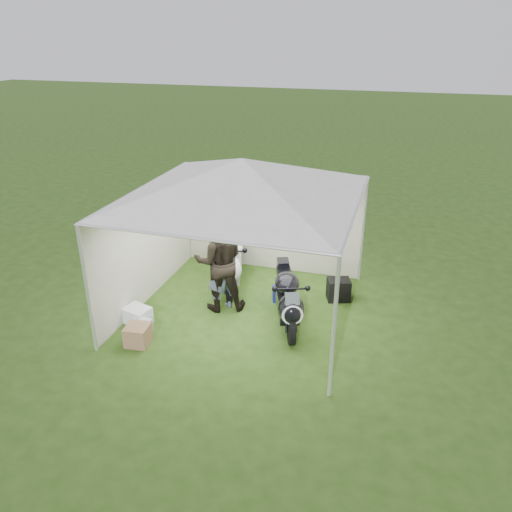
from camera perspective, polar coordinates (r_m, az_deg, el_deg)
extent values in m
plane|color=#254012|center=(9.82, -1.41, -6.18)|extent=(80.00, 80.00, 0.00)
cylinder|color=silver|center=(8.53, -18.72, -3.78)|extent=(0.06, 0.06, 2.30)
cylinder|color=silver|center=(7.17, 8.88, -8.35)|extent=(0.06, 0.06, 2.30)
cylinder|color=silver|center=(11.70, -7.77, 5.01)|extent=(0.06, 0.06, 2.30)
cylinder|color=silver|center=(10.75, 12.11, 2.89)|extent=(0.06, 0.06, 2.30)
cube|color=silver|center=(11.06, 1.75, 4.05)|extent=(4.00, 0.02, 2.30)
cube|color=silver|center=(10.04, -12.39, 1.31)|extent=(0.02, 4.00, 2.30)
cube|color=silver|center=(8.92, 10.83, -1.60)|extent=(0.02, 4.00, 2.30)
pyramid|color=white|center=(8.77, -1.59, 8.89)|extent=(5.66, 5.66, 0.70)
cube|color=#99A5B7|center=(11.34, -6.38, 8.16)|extent=(0.22, 0.02, 0.28)
cube|color=#99A5B7|center=(11.21, -4.72, 8.04)|extent=(0.22, 0.02, 0.28)
cube|color=#99A5B7|center=(11.09, -3.01, 7.90)|extent=(0.22, 0.01, 0.28)
cube|color=#99A5B7|center=(10.98, -1.28, 7.76)|extent=(0.22, 0.01, 0.28)
cube|color=#99A5B7|center=(11.42, -6.31, 6.71)|extent=(0.22, 0.02, 0.28)
cube|color=#99A5B7|center=(11.29, -4.67, 6.58)|extent=(0.22, 0.01, 0.28)
cube|color=#99A5B7|center=(11.18, -2.98, 6.43)|extent=(0.22, 0.02, 0.28)
cube|color=#99A5B7|center=(11.07, -1.26, 6.28)|extent=(0.22, 0.01, 0.28)
cylinder|color=#D8590C|center=(10.73, 2.81, 7.90)|extent=(3.20, 0.02, 0.02)
cylinder|color=black|center=(9.97, -3.02, -3.57)|extent=(0.28, 0.65, 0.64)
cylinder|color=black|center=(11.32, -2.52, 0.00)|extent=(0.33, 0.66, 0.64)
cube|color=white|center=(10.55, -2.78, -1.38)|extent=(0.63, 1.08, 0.32)
ellipsoid|color=white|center=(9.91, -3.02, -1.52)|extent=(0.64, 0.75, 0.54)
ellipsoid|color=white|center=(10.47, -2.79, 0.99)|extent=(0.63, 0.76, 0.38)
cube|color=black|center=(10.89, -2.65, 1.58)|extent=(0.44, 0.70, 0.15)
cube|color=white|center=(11.19, -2.55, 2.69)|extent=(0.31, 0.37, 0.19)
cube|color=black|center=(10.87, -2.66, 0.47)|extent=(0.26, 0.60, 0.11)
cube|color=#3F474C|center=(9.68, -3.11, -0.37)|extent=(0.29, 0.22, 0.23)
cylinder|color=black|center=(8.73, 4.03, -8.19)|extent=(0.30, 0.60, 0.61)
cylinder|color=black|center=(9.94, 3.08, -3.80)|extent=(0.35, 0.62, 0.61)
cube|color=black|center=(9.24, 3.57, -5.58)|extent=(0.65, 1.02, 0.30)
ellipsoid|color=black|center=(8.64, 4.02, -6.02)|extent=(0.63, 0.72, 0.51)
ellipsoid|color=black|center=(9.13, 3.57, -3.07)|extent=(0.63, 0.74, 0.36)
cube|color=black|center=(9.52, 3.29, -2.27)|extent=(0.45, 0.66, 0.14)
cube|color=black|center=(9.78, 3.09, -0.97)|extent=(0.31, 0.36, 0.18)
cube|color=maroon|center=(9.51, 3.33, -3.47)|extent=(0.28, 0.56, 0.10)
cube|color=#3F474C|center=(8.41, 4.17, -4.90)|extent=(0.28, 0.22, 0.21)
cylinder|color=white|center=(8.45, 4.20, -6.79)|extent=(0.35, 0.14, 0.36)
cube|color=#252BB9|center=(10.10, 3.00, -4.32)|extent=(0.45, 0.36, 0.29)
imported|color=black|center=(9.47, -4.20, -0.59)|extent=(1.19, 1.08, 2.01)
imported|color=slate|center=(9.47, -4.09, -1.63)|extent=(0.68, 0.74, 1.69)
cube|color=black|center=(10.22, 9.40, -3.80)|extent=(0.54, 0.48, 0.44)
cube|color=silver|center=(9.60, -13.39, -6.62)|extent=(0.55, 0.48, 0.31)
cube|color=#8E6747|center=(8.98, -13.35, -8.77)|extent=(0.43, 0.43, 0.35)
cube|color=silver|center=(9.34, -12.96, -7.78)|extent=(0.36, 0.32, 0.23)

